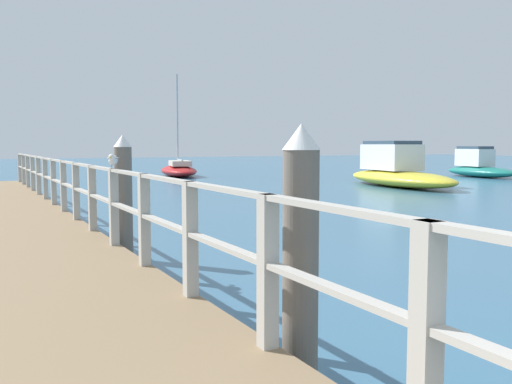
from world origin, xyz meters
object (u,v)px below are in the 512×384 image
(boat_6, at_px, (479,167))
(boat_3, at_px, (179,170))
(boat_2, at_px, (397,171))
(dock_piling_near, at_px, (301,256))
(seagull_foreground, at_px, (113,159))
(dock_piling_far, at_px, (124,197))

(boat_6, bearing_deg, boat_3, 158.92)
(boat_2, bearing_deg, dock_piling_near, -124.77)
(seagull_foreground, height_order, boat_3, boat_3)
(seagull_foreground, bearing_deg, dock_piling_far, -91.86)
(boat_3, bearing_deg, boat_2, -51.28)
(seagull_foreground, xyz_separation_m, boat_3, (9.39, 23.77, -1.29))
(dock_piling_near, distance_m, seagull_foreground, 4.54)
(dock_piling_far, bearing_deg, seagull_foreground, -111.59)
(boat_3, relative_size, boat_6, 1.15)
(dock_piling_far, bearing_deg, boat_6, 30.19)
(boat_6, bearing_deg, dock_piling_near, -132.24)
(dock_piling_far, xyz_separation_m, seagull_foreground, (-0.38, -0.97, 0.64))
(boat_6, bearing_deg, boat_2, -150.34)
(dock_piling_near, xyz_separation_m, seagull_foreground, (-0.38, 4.47, 0.64))
(dock_piling_near, height_order, seagull_foreground, dock_piling_near)
(dock_piling_near, xyz_separation_m, dock_piling_far, (0.00, 5.44, 0.00))
(boat_2, bearing_deg, boat_3, 124.66)
(boat_3, xyz_separation_m, boat_6, (15.17, -8.74, 0.21))
(dock_piling_near, height_order, boat_6, dock_piling_near)
(boat_2, relative_size, boat_3, 1.23)
(dock_piling_far, bearing_deg, dock_piling_near, -90.00)
(dock_piling_near, distance_m, boat_2, 21.98)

